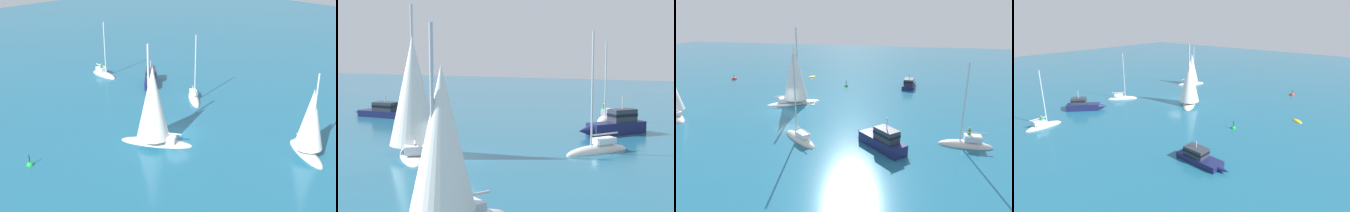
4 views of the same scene
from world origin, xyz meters
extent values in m
plane|color=#1E607F|center=(0.00, 0.00, 0.00)|extent=(160.00, 160.00, 0.00)
ellipsoid|color=yellow|center=(19.56, 3.60, 0.00)|extent=(1.94, 1.75, 0.46)
ellipsoid|color=silver|center=(-5.88, -20.21, 0.00)|extent=(1.39, 4.76, 1.10)
cube|color=silver|center=(-5.88, -20.78, 0.81)|extent=(0.96, 1.43, 0.52)
cylinder|color=silver|center=(-5.89, -19.73, 4.07)|extent=(0.13, 0.13, 7.04)
cylinder|color=silver|center=(-5.88, -20.80, 1.32)|extent=(0.12, 2.14, 0.11)
cylinder|color=#19994C|center=(-5.64, -20.46, 1.01)|extent=(0.32, 0.32, 0.92)
sphere|color=tan|center=(-5.64, -20.46, 1.59)|extent=(0.24, 0.24, 0.24)
ellipsoid|color=silver|center=(2.85, 0.17, 0.00)|extent=(5.52, 6.97, 0.71)
cube|color=silver|center=(2.38, 0.88, 0.63)|extent=(2.29, 2.51, 0.55)
cylinder|color=silver|center=(3.24, -0.42, 5.12)|extent=(0.18, 0.18, 9.53)
cylinder|color=silver|center=(2.36, 0.91, 1.15)|extent=(1.90, 2.74, 0.15)
cone|color=white|center=(3.02, -0.09, 4.23)|extent=(4.44, 4.44, 7.14)
cube|color=#191E4C|center=(15.73, -14.47, 0.32)|extent=(4.96, 2.08, 0.64)
cone|color=#191E4C|center=(18.72, -14.65, 0.32)|extent=(1.25, 0.71, 0.64)
cube|color=#2D333D|center=(15.29, -14.45, 1.08)|extent=(2.41, 1.57, 0.88)
cube|color=black|center=(15.29, -14.45, 1.13)|extent=(2.46, 1.61, 0.24)
cylinder|color=silver|center=(15.29, -14.45, 1.88)|extent=(0.08, 0.08, 0.71)
cube|color=#191E4C|center=(-8.14, -12.92, 0.50)|extent=(4.46, 4.64, 1.00)
cone|color=#191E4C|center=(-6.08, -10.70, 0.50)|extent=(1.57, 1.58, 1.00)
cube|color=#2D333D|center=(-8.53, -13.34, 1.51)|extent=(2.35, 2.40, 1.03)
cube|color=black|center=(-8.53, -13.34, 1.56)|extent=(2.41, 2.46, 0.24)
cylinder|color=silver|center=(-8.53, -13.34, 2.54)|extent=(0.08, 0.08, 1.03)
ellipsoid|color=silver|center=(-8.18, -5.14, 0.00)|extent=(4.05, 4.68, 1.09)
cube|color=white|center=(-8.56, -5.62, 0.75)|extent=(1.57, 1.69, 0.42)
cylinder|color=silver|center=(-7.86, -4.75, 4.33)|extent=(0.13, 0.13, 7.58)
cylinder|color=silver|center=(-8.58, -5.64, 1.21)|extent=(1.50, 1.85, 0.10)
sphere|color=green|center=(13.90, -4.41, 0.00)|extent=(0.63, 0.63, 0.63)
cylinder|color=black|center=(13.90, -4.41, 0.66)|extent=(0.08, 0.08, 0.69)
sphere|color=red|center=(14.24, 16.76, 0.00)|extent=(0.87, 0.87, 0.87)
cylinder|color=black|center=(14.24, 16.76, 0.71)|extent=(0.08, 0.08, 0.54)
camera|label=1|loc=(29.57, 29.67, 20.31)|focal=48.72mm
camera|label=2|loc=(-15.12, 28.85, 7.19)|focal=54.94mm
camera|label=3|loc=(-32.07, -15.39, 11.39)|focal=31.36mm
camera|label=4|loc=(30.40, -34.87, 14.23)|focal=29.69mm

